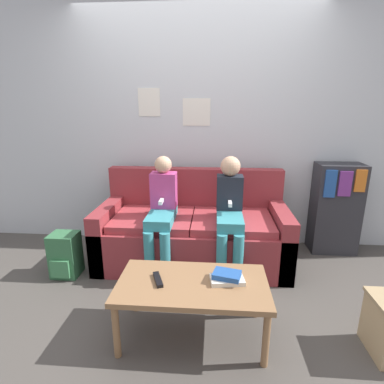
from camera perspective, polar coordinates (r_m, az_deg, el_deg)
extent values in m
plane|color=#4C4742|center=(2.71, -0.68, -17.91)|extent=(10.00, 10.00, 0.00)
cube|color=silver|center=(3.30, 0.89, 12.25)|extent=(8.00, 0.06, 2.60)
cube|color=white|center=(3.33, -8.17, 16.55)|extent=(0.23, 0.00, 0.29)
cube|color=white|center=(3.26, 0.87, 14.96)|extent=(0.29, 0.00, 0.28)
cube|color=maroon|center=(3.04, 0.15, -9.41)|extent=(1.83, 0.83, 0.42)
cube|color=maroon|center=(3.21, 0.62, 0.44)|extent=(1.83, 0.14, 0.47)
cube|color=maroon|center=(3.18, -15.33, -7.27)|extent=(0.14, 0.83, 0.58)
cube|color=maroon|center=(3.06, 16.24, -8.21)|extent=(0.14, 0.83, 0.58)
cube|color=#A1343A|center=(2.96, -7.31, -5.06)|extent=(0.75, 0.67, 0.07)
cube|color=#A1343A|center=(2.91, 7.66, -5.48)|extent=(0.75, 0.67, 0.07)
cube|color=#8E6642|center=(2.05, 0.09, -17.22)|extent=(0.98, 0.53, 0.04)
cylinder|color=#8E6642|center=(2.07, -14.25, -24.31)|extent=(0.04, 0.04, 0.37)
cylinder|color=#8E6642|center=(2.02, 13.91, -25.66)|extent=(0.04, 0.04, 0.37)
cylinder|color=#8E6642|center=(2.42, -10.78, -17.64)|extent=(0.04, 0.04, 0.37)
cylinder|color=#8E6642|center=(2.37, 12.14, -18.51)|extent=(0.04, 0.04, 0.37)
cylinder|color=teal|center=(2.68, -8.13, -12.41)|extent=(0.09, 0.09, 0.49)
cylinder|color=teal|center=(2.65, -5.10, -12.60)|extent=(0.09, 0.09, 0.49)
cube|color=teal|center=(2.78, -5.79, -4.65)|extent=(0.23, 0.51, 0.09)
cube|color=#B73D7F|center=(2.85, -5.39, 0.39)|extent=(0.24, 0.16, 0.34)
sphere|color=tan|center=(2.80, -5.52, 5.21)|extent=(0.16, 0.16, 0.16)
cube|color=white|center=(2.73, -5.88, -1.81)|extent=(0.03, 0.12, 0.03)
cylinder|color=teal|center=(2.62, 5.61, -12.98)|extent=(0.09, 0.09, 0.49)
cylinder|color=teal|center=(2.63, 8.74, -13.00)|extent=(0.09, 0.09, 0.49)
cube|color=teal|center=(2.74, 7.15, -4.99)|extent=(0.23, 0.51, 0.09)
cube|color=#1E232D|center=(2.82, 7.16, -0.04)|extent=(0.24, 0.16, 0.32)
sphere|color=tan|center=(2.76, 7.34, 4.89)|extent=(0.18, 0.18, 0.18)
cube|color=white|center=(2.69, 7.25, -2.21)|extent=(0.03, 0.12, 0.03)
cube|color=black|center=(2.06, -6.51, -16.23)|extent=(0.10, 0.17, 0.02)
cube|color=silver|center=(2.05, 6.70, -16.25)|extent=(0.23, 0.16, 0.03)
cube|color=#23519E|center=(2.04, 6.65, -15.39)|extent=(0.20, 0.16, 0.03)
cube|color=#2D2D33|center=(3.50, 25.63, -2.85)|extent=(0.46, 0.28, 0.96)
cube|color=#23519E|center=(3.24, 24.85, 1.42)|extent=(0.11, 0.02, 0.28)
cube|color=#7A3389|center=(3.29, 27.15, 1.39)|extent=(0.12, 0.02, 0.25)
cube|color=orange|center=(3.34, 29.45, 1.86)|extent=(0.10, 0.02, 0.22)
cube|color=#336B42|center=(3.04, -22.95, -10.90)|extent=(0.24, 0.21, 0.41)
cube|color=#3D804F|center=(2.98, -23.84, -13.30)|extent=(0.17, 0.03, 0.16)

